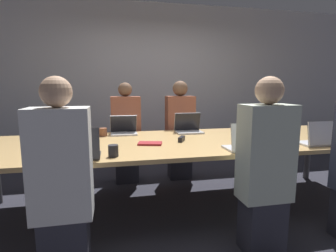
# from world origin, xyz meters

# --- Properties ---
(ground_plane) EXTENTS (24.00, 24.00, 0.00)m
(ground_plane) POSITION_xyz_m (0.00, 0.00, 0.00)
(ground_plane) COLOR #2D2D38
(curtain_wall) EXTENTS (12.00, 0.06, 2.80)m
(curtain_wall) POSITION_xyz_m (0.00, 2.05, 1.40)
(curtain_wall) COLOR #ADADB2
(curtain_wall) RESTS_ON ground_plane
(conference_table) EXTENTS (4.48, 1.38, 0.76)m
(conference_table) POSITION_xyz_m (0.00, 0.00, 0.72)
(conference_table) COLOR tan
(conference_table) RESTS_ON ground_plane
(laptop_far_center) EXTENTS (0.34, 0.25, 0.25)m
(laptop_far_center) POSITION_xyz_m (0.22, 0.47, 0.83)
(laptop_far_center) COLOR #B7B7BC
(laptop_far_center) RESTS_ON conference_table
(person_far_center) EXTENTS (0.40, 0.24, 1.43)m
(person_far_center) POSITION_xyz_m (0.22, 0.92, 0.69)
(person_far_center) COLOR #2D2D38
(person_far_center) RESTS_ON ground_plane
(laptop_near_left) EXTENTS (0.33, 0.26, 0.26)m
(laptop_near_left) POSITION_xyz_m (-1.00, -0.55, 0.84)
(laptop_near_left) COLOR #333338
(laptop_near_left) RESTS_ON conference_table
(person_near_left) EXTENTS (0.40, 0.24, 1.42)m
(person_near_left) POSITION_xyz_m (-1.08, -0.90, 0.69)
(person_near_left) COLOR #2D2D38
(person_near_left) RESTS_ON ground_plane
(cup_near_left) EXTENTS (0.09, 0.09, 0.10)m
(cup_near_left) POSITION_xyz_m (-0.73, -0.52, 0.81)
(cup_near_left) COLOR #232328
(cup_near_left) RESTS_ON conference_table
(bottle_near_left) EXTENTS (0.07, 0.07, 0.27)m
(bottle_near_left) POSITION_xyz_m (-1.29, -0.38, 0.88)
(bottle_near_left) COLOR #ADD1E0
(bottle_near_left) RESTS_ON conference_table
(laptop_near_midright) EXTENTS (0.33, 0.26, 0.26)m
(laptop_near_midright) POSITION_xyz_m (0.46, -0.56, 0.84)
(laptop_near_midright) COLOR silver
(laptop_near_midright) RESTS_ON conference_table
(person_near_midright) EXTENTS (0.40, 0.24, 1.43)m
(person_near_midright) POSITION_xyz_m (0.44, -0.92, 0.69)
(person_near_midright) COLOR #2D2D38
(person_near_midright) RESTS_ON ground_plane
(laptop_far_midleft) EXTENTS (0.32, 0.24, 0.23)m
(laptop_far_midleft) POSITION_xyz_m (-0.60, 0.52, 0.83)
(laptop_far_midleft) COLOR silver
(laptop_far_midleft) RESTS_ON conference_table
(person_far_midleft) EXTENTS (0.40, 0.24, 1.40)m
(person_far_midleft) POSITION_xyz_m (-0.55, 0.93, 0.68)
(person_far_midleft) COLOR #2D2D38
(person_far_midleft) RESTS_ON ground_plane
(cup_far_midleft) EXTENTS (0.09, 0.09, 0.10)m
(cup_far_midleft) POSITION_xyz_m (-0.85, 0.44, 0.81)
(cup_far_midleft) COLOR brown
(cup_far_midleft) RESTS_ON conference_table
(laptop_near_right) EXTENTS (0.36, 0.24, 0.25)m
(laptop_near_right) POSITION_xyz_m (1.30, -0.52, 0.83)
(laptop_near_right) COLOR silver
(laptop_near_right) RESTS_ON conference_table
(stapler) EXTENTS (0.11, 0.15, 0.05)m
(stapler) POSITION_xyz_m (-0.01, -0.04, 0.79)
(stapler) COLOR black
(stapler) RESTS_ON conference_table
(notebook) EXTENTS (0.27, 0.20, 0.02)m
(notebook) POSITION_xyz_m (-0.36, -0.12, 0.77)
(notebook) COLOR maroon
(notebook) RESTS_ON conference_table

